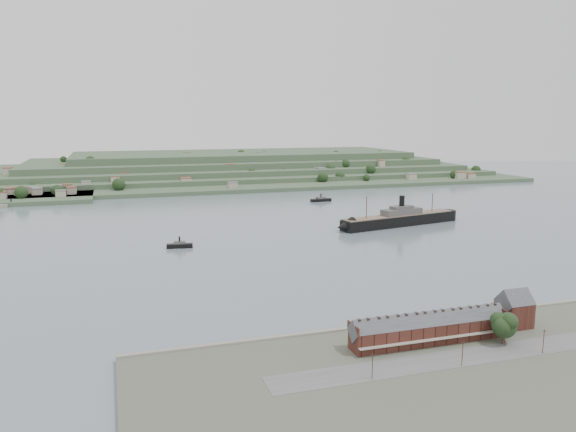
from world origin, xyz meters
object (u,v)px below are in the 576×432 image
object	(u,v)px
terrace_row	(429,329)
tugboat	(180,245)
fig_tree	(506,325)
gabled_building	(514,309)
steamship	(396,219)

from	to	relation	value
terrace_row	tugboat	xyz separation A→B (m)	(-61.45, 173.82, -5.17)
tugboat	fig_tree	distance (m)	201.73
fig_tree	tugboat	bearing A→B (deg)	114.82
terrace_row	gabled_building	bearing A→B (deg)	6.12
terrace_row	steamship	world-z (taller)	steamship
terrace_row	fig_tree	size ratio (longest dim) A/B	4.93
terrace_row	gabled_building	size ratio (longest dim) A/B	3.95
terrace_row	tugboat	size ratio (longest dim) A/B	3.55
terrace_row	gabled_building	xyz separation A→B (m)	(37.50, 4.02, 1.34)
fig_tree	terrace_row	bearing A→B (deg)	158.46
terrace_row	tugboat	distance (m)	184.44
terrace_row	fig_tree	world-z (taller)	fig_tree
gabled_building	fig_tree	world-z (taller)	gabled_building
steamship	fig_tree	xyz separation A→B (m)	(-71.17, -205.41, 4.13)
terrace_row	fig_tree	bearing A→B (deg)	-21.54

